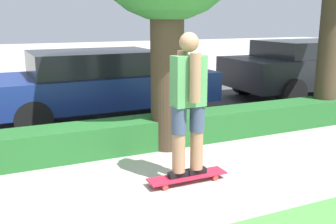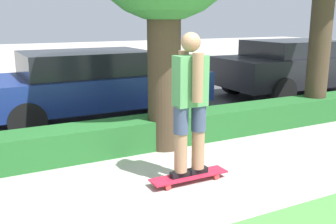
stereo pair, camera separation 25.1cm
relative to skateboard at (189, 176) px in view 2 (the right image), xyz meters
name	(u,v)px [view 2 (the right image)]	position (x,y,z in m)	size (l,w,h in m)	color
ground_plane	(189,185)	(-0.05, -0.09, -0.08)	(60.00, 60.00, 0.00)	#ADA89E
street_asphalt	(90,113)	(-0.05, 4.11, -0.07)	(18.49, 5.00, 0.01)	#474749
hedge_row	(137,134)	(-0.05, 1.51, 0.16)	(18.49, 0.60, 0.46)	#236028
skateboard	(189,176)	(0.00, 0.00, 0.00)	(1.02, 0.24, 0.09)	red
skater_person	(190,102)	(0.00, 0.00, 0.95)	(0.51, 0.45, 1.74)	black
parked_car_middle	(91,83)	(-0.12, 3.64, 0.66)	(4.59, 1.96, 1.37)	navy
parked_car_rear	(297,66)	(5.38, 3.60, 0.71)	(4.42, 2.12, 1.44)	black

